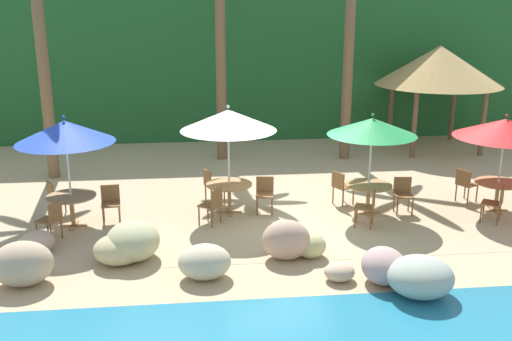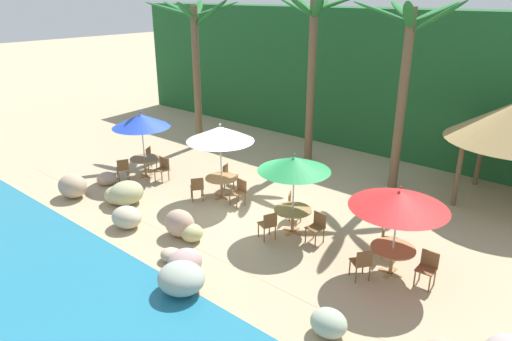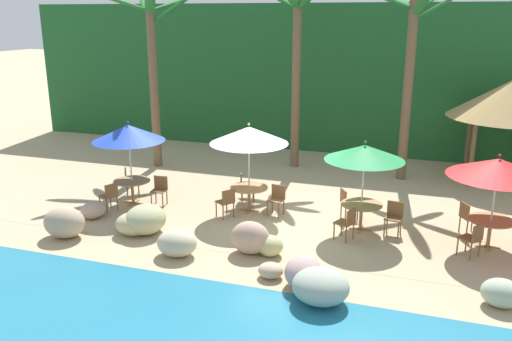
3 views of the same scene
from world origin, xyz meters
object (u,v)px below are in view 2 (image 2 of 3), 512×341
chair_blue_left (123,168)px  dining_table_red (393,252)px  chair_blue_seaward (163,168)px  chair_green_inland (293,204)px  chair_white_seaward (239,190)px  umbrella_white (220,134)px  chair_white_inland (228,175)px  umbrella_green (294,164)px  chair_green_left (268,224)px  chair_red_inland (387,239)px  chair_red_seaward (428,266)px  chair_red_left (362,262)px  dining_table_green (293,213)px  palm_tree_third (406,69)px  palm_tree_second (313,53)px  chair_white_left (197,187)px  chair_green_seaward (317,225)px  dining_table_blue (145,161)px  chair_blue_inland (151,156)px  palm_tree_nearest (195,49)px  umbrella_red (399,199)px  dining_table_white (222,181)px  umbrella_blue (141,121)px

chair_blue_left → dining_table_red: (10.31, 0.75, 0.10)m
chair_blue_seaward → chair_green_inland: size_ratio=1.00×
chair_white_seaward → umbrella_white: bearing=177.9°
chair_white_inland → umbrella_green: (3.70, -1.17, 1.63)m
chair_green_inland → chair_green_left: same height
umbrella_green → chair_red_inland: bearing=11.7°
chair_red_seaward → chair_red_left: size_ratio=1.00×
umbrella_white → dining_table_green: bearing=-7.2°
umbrella_green → palm_tree_third: palm_tree_third is taller
dining_table_red → chair_red_seaward: chair_red_seaward is taller
umbrella_white → chair_white_seaward: bearing=-2.1°
chair_red_left → palm_tree_second: bearing=132.9°
chair_white_left → chair_green_seaward: 4.58m
chair_white_inland → dining_table_green: (3.70, -1.17, 0.10)m
dining_table_blue → chair_blue_inland: 0.86m
chair_white_inland → palm_tree_nearest: size_ratio=0.14×
umbrella_green → chair_red_inland: umbrella_green is taller
chair_white_inland → chair_white_left: (-0.02, -1.50, 0.00)m
dining_table_blue → chair_red_seaward: chair_red_seaward is taller
chair_white_inland → chair_red_left: bearing=-17.8°
chair_white_seaward → umbrella_red: bearing=-5.4°
dining_table_white → umbrella_green: 3.66m
dining_table_red → chair_red_inland: bearing=124.2°
chair_red_seaward → chair_blue_left: bearing=-175.6°
chair_blue_inland → chair_white_seaward: (4.95, -0.22, 0.00)m
palm_tree_nearest → umbrella_green: bearing=-25.7°
dining_table_green → chair_red_seaward: chair_red_seaward is taller
umbrella_blue → chair_green_left: (6.64, -0.74, -1.69)m
chair_white_seaward → chair_white_left: size_ratio=1.00×
chair_red_inland → dining_table_blue: bearing=-176.2°
dining_table_blue → chair_blue_left: bearing=-107.8°
chair_red_inland → chair_red_seaward: bearing=-23.9°
umbrella_white → chair_green_inland: 3.33m
chair_blue_seaward → chair_green_inland: 5.59m
chair_white_inland → palm_tree_nearest: palm_tree_nearest is taller
chair_red_seaward → chair_red_inland: 1.45m
chair_green_inland → palm_tree_nearest: 9.20m
dining_table_blue → dining_table_green: size_ratio=1.00×
dining_table_white → palm_tree_nearest: palm_tree_nearest is taller
umbrella_blue → palm_tree_third: palm_tree_third is taller
chair_blue_left → chair_white_seaward: bearing=15.3°
umbrella_blue → chair_white_seaward: umbrella_blue is taller
chair_blue_seaward → chair_green_left: bearing=-9.1°
palm_tree_third → chair_white_inland: bearing=-138.4°
umbrella_white → chair_red_left: (6.03, -1.31, -1.77)m
dining_table_red → chair_red_inland: 0.86m
chair_green_inland → chair_blue_inland: bearing=-179.2°
umbrella_green → chair_red_seaward: size_ratio=2.82×
chair_green_inland → palm_tree_nearest: bearing=157.2°
umbrella_blue → palm_tree_second: 7.03m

